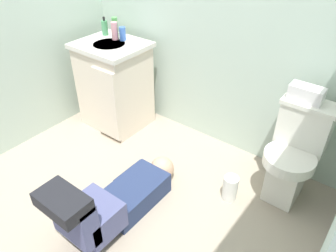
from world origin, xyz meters
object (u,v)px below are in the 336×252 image
(bottle_green, at_px, (115,27))
(faucet, at_px, (121,33))
(bottle_pink, at_px, (115,31))
(soap_dispenser, at_px, (105,28))
(paper_towel_roll, at_px, (230,188))
(bottle_blue, at_px, (123,34))
(vanity_cabinet, at_px, (115,85))
(person_plumber, at_px, (114,200))
(tissue_box, at_px, (306,93))
(toilet, at_px, (294,154))

(bottle_green, bearing_deg, faucet, -10.87)
(bottle_green, xyz_separation_m, bottle_pink, (0.06, -0.07, -0.01))
(soap_dispenser, bearing_deg, paper_towel_roll, -12.76)
(bottle_pink, xyz_separation_m, bottle_blue, (0.07, 0.02, -0.02))
(faucet, height_order, bottle_green, bottle_green)
(vanity_cabinet, distance_m, soap_dispenser, 0.52)
(soap_dispenser, bearing_deg, bottle_blue, -1.03)
(person_plumber, distance_m, tissue_box, 1.46)
(toilet, relative_size, tissue_box, 3.41)
(toilet, xyz_separation_m, bottle_green, (-1.78, 0.08, 0.54))
(soap_dispenser, height_order, paper_towel_roll, soap_dispenser)
(bottle_pink, bearing_deg, tissue_box, 2.75)
(toilet, height_order, bottle_blue, bottle_blue)
(bottle_pink, relative_size, paper_towel_roll, 0.76)
(tissue_box, xyz_separation_m, bottle_green, (-1.74, -0.01, 0.10))
(faucet, xyz_separation_m, bottle_green, (-0.09, 0.02, 0.03))
(toilet, distance_m, bottle_blue, 1.73)
(soap_dispenser, distance_m, bottle_green, 0.10)
(bottle_green, bearing_deg, vanity_cabinet, -59.31)
(faucet, height_order, tissue_box, faucet)
(toilet, distance_m, soap_dispenser, 1.95)
(faucet, distance_m, bottle_pink, 0.06)
(tissue_box, xyz_separation_m, soap_dispenser, (-1.83, -0.05, 0.09))
(vanity_cabinet, xyz_separation_m, bottle_pink, (-0.04, 0.10, 0.48))
(soap_dispenser, relative_size, paper_towel_roll, 0.82)
(faucet, bearing_deg, bottle_green, 169.13)
(vanity_cabinet, distance_m, tissue_box, 1.69)
(bottle_green, distance_m, bottle_pink, 0.09)
(toilet, xyz_separation_m, person_plumber, (-0.84, -0.96, -0.19))
(bottle_pink, distance_m, bottle_blue, 0.08)
(tissue_box, bearing_deg, bottle_green, -179.53)
(person_plumber, bearing_deg, bottle_pink, 132.24)
(toilet, distance_m, faucet, 1.76)
(toilet, xyz_separation_m, tissue_box, (-0.05, 0.09, 0.43))
(toilet, distance_m, tissue_box, 0.44)
(vanity_cabinet, bearing_deg, paper_towel_roll, -9.49)
(toilet, distance_m, paper_towel_roll, 0.51)
(bottle_pink, xyz_separation_m, paper_towel_roll, (1.42, -0.33, -0.80))
(bottle_blue, relative_size, paper_towel_roll, 0.58)
(person_plumber, relative_size, bottle_green, 6.30)
(toilet, bearing_deg, vanity_cabinet, -177.02)
(tissue_box, distance_m, soap_dispenser, 1.84)
(soap_dispenser, bearing_deg, faucet, 6.01)
(toilet, relative_size, faucet, 7.50)
(toilet, relative_size, person_plumber, 0.70)
(bottle_blue, bearing_deg, bottle_green, 162.24)
(soap_dispenser, height_order, bottle_green, bottle_green)
(toilet, xyz_separation_m, faucet, (-1.69, 0.06, 0.50))
(toilet, bearing_deg, faucet, 178.03)
(person_plumber, height_order, paper_towel_roll, person_plumber)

